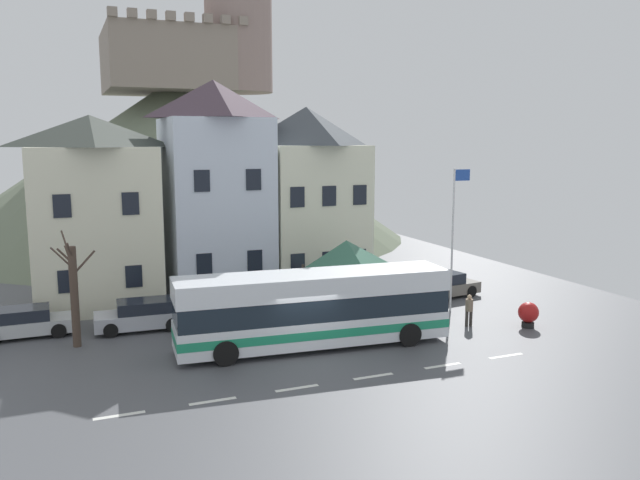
{
  "coord_description": "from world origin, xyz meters",
  "views": [
    {
      "loc": [
        -8.85,
        -23.12,
        8.64
      ],
      "look_at": [
        2.24,
        4.09,
        4.04
      ],
      "focal_mm": 35.99,
      "sensor_mm": 36.0,
      "label": 1
    }
  ],
  "objects_px": {
    "townhouse_01": "(216,190)",
    "flagpole": "(454,230)",
    "parked_car_00": "(441,285)",
    "pedestrian_01": "(421,302)",
    "townhouse_00": "(94,211)",
    "parked_car_02": "(336,293)",
    "parked_car_01": "(24,322)",
    "harbour_buoy": "(528,313)",
    "public_bench": "(335,294)",
    "bare_tree_00": "(74,293)",
    "parked_car_03": "(142,315)",
    "hilltop_castle": "(174,156)",
    "transit_bus": "(313,310)",
    "bus_shelter": "(346,255)",
    "pedestrian_00": "(469,308)",
    "townhouse_02": "(306,197)"
  },
  "relations": [
    {
      "from": "harbour_buoy",
      "to": "bare_tree_00",
      "type": "bearing_deg",
      "value": 165.76
    },
    {
      "from": "hilltop_castle",
      "to": "parked_car_03",
      "type": "xyz_separation_m",
      "value": [
        -6.42,
        -28.36,
        -6.54
      ]
    },
    {
      "from": "bus_shelter",
      "to": "parked_car_00",
      "type": "bearing_deg",
      "value": 12.79
    },
    {
      "from": "bus_shelter",
      "to": "public_bench",
      "type": "relative_size",
      "value": 2.46
    },
    {
      "from": "townhouse_01",
      "to": "bus_shelter",
      "type": "bearing_deg",
      "value": -54.54
    },
    {
      "from": "townhouse_00",
      "to": "parked_car_00",
      "type": "xyz_separation_m",
      "value": [
        17.7,
        -5.75,
        -4.29
      ]
    },
    {
      "from": "parked_car_00",
      "to": "public_bench",
      "type": "xyz_separation_m",
      "value": [
        -5.94,
        1.1,
        -0.19
      ]
    },
    {
      "from": "hilltop_castle",
      "to": "pedestrian_00",
      "type": "bearing_deg",
      "value": -76.94
    },
    {
      "from": "townhouse_01",
      "to": "bare_tree_00",
      "type": "bearing_deg",
      "value": -137.95
    },
    {
      "from": "townhouse_01",
      "to": "parked_car_03",
      "type": "xyz_separation_m",
      "value": [
        -4.83,
        -5.45,
        -5.25
      ]
    },
    {
      "from": "parked_car_02",
      "to": "townhouse_01",
      "type": "bearing_deg",
      "value": 132.08
    },
    {
      "from": "townhouse_01",
      "to": "parked_car_03",
      "type": "relative_size",
      "value": 2.86
    },
    {
      "from": "parked_car_00",
      "to": "harbour_buoy",
      "type": "relative_size",
      "value": 3.67
    },
    {
      "from": "flagpole",
      "to": "transit_bus",
      "type": "bearing_deg",
      "value": -162.79
    },
    {
      "from": "townhouse_02",
      "to": "hilltop_castle",
      "type": "relative_size",
      "value": 0.26
    },
    {
      "from": "parked_car_03",
      "to": "hilltop_castle",
      "type": "bearing_deg",
      "value": -100.01
    },
    {
      "from": "bus_shelter",
      "to": "transit_bus",
      "type": "bearing_deg",
      "value": -129.95
    },
    {
      "from": "flagpole",
      "to": "public_bench",
      "type": "bearing_deg",
      "value": 141.59
    },
    {
      "from": "townhouse_01",
      "to": "bus_shelter",
      "type": "distance_m",
      "value": 8.84
    },
    {
      "from": "parked_car_02",
      "to": "bare_tree_00",
      "type": "bearing_deg",
      "value": -176.01
    },
    {
      "from": "bus_shelter",
      "to": "parked_car_02",
      "type": "xyz_separation_m",
      "value": [
        0.35,
        2.11,
        -2.43
      ]
    },
    {
      "from": "parked_car_01",
      "to": "harbour_buoy",
      "type": "height_order",
      "value": "parked_car_01"
    },
    {
      "from": "parked_car_02",
      "to": "pedestrian_01",
      "type": "distance_m",
      "value": 4.86
    },
    {
      "from": "townhouse_01",
      "to": "pedestrian_01",
      "type": "xyz_separation_m",
      "value": [
        8.02,
        -8.66,
        -5.09
      ]
    },
    {
      "from": "parked_car_02",
      "to": "parked_car_01",
      "type": "bearing_deg",
      "value": 173.62
    },
    {
      "from": "transit_bus",
      "to": "flagpole",
      "type": "relative_size",
      "value": 1.61
    },
    {
      "from": "parked_car_00",
      "to": "flagpole",
      "type": "height_order",
      "value": "flagpole"
    },
    {
      "from": "townhouse_00",
      "to": "parked_car_03",
      "type": "height_order",
      "value": "townhouse_00"
    },
    {
      "from": "bus_shelter",
      "to": "pedestrian_01",
      "type": "height_order",
      "value": "bus_shelter"
    },
    {
      "from": "townhouse_00",
      "to": "transit_bus",
      "type": "xyz_separation_m",
      "value": [
        7.95,
        -11.15,
        -3.35
      ]
    },
    {
      "from": "parked_car_00",
      "to": "pedestrian_01",
      "type": "xyz_separation_m",
      "value": [
        -3.29,
        -3.31,
        0.17
      ]
    },
    {
      "from": "townhouse_01",
      "to": "flagpole",
      "type": "bearing_deg",
      "value": -38.38
    },
    {
      "from": "pedestrian_01",
      "to": "harbour_buoy",
      "type": "xyz_separation_m",
      "value": [
        3.82,
        -3.24,
        -0.16
      ]
    },
    {
      "from": "bus_shelter",
      "to": "bare_tree_00",
      "type": "height_order",
      "value": "bare_tree_00"
    },
    {
      "from": "townhouse_00",
      "to": "parked_car_02",
      "type": "distance_m",
      "value": 13.39
    },
    {
      "from": "townhouse_00",
      "to": "bare_tree_00",
      "type": "xyz_separation_m",
      "value": [
        -1.3,
        -7.33,
        -2.66
      ]
    },
    {
      "from": "townhouse_01",
      "to": "parked_car_00",
      "type": "height_order",
      "value": "townhouse_01"
    },
    {
      "from": "hilltop_castle",
      "to": "public_bench",
      "type": "bearing_deg",
      "value": -82.08
    },
    {
      "from": "parked_car_01",
      "to": "pedestrian_00",
      "type": "bearing_deg",
      "value": -18.53
    },
    {
      "from": "parked_car_00",
      "to": "public_bench",
      "type": "distance_m",
      "value": 6.05
    },
    {
      "from": "pedestrian_01",
      "to": "parked_car_00",
      "type": "bearing_deg",
      "value": 45.19
    },
    {
      "from": "parked_car_03",
      "to": "pedestrian_01",
      "type": "distance_m",
      "value": 13.25
    },
    {
      "from": "pedestrian_01",
      "to": "bare_tree_00",
      "type": "distance_m",
      "value": 15.87
    },
    {
      "from": "transit_bus",
      "to": "parked_car_02",
      "type": "relative_size",
      "value": 2.5
    },
    {
      "from": "pedestrian_00",
      "to": "flagpole",
      "type": "distance_m",
      "value": 4.32
    },
    {
      "from": "townhouse_01",
      "to": "flagpole",
      "type": "relative_size",
      "value": 1.63
    },
    {
      "from": "hilltop_castle",
      "to": "townhouse_00",
      "type": "bearing_deg",
      "value": -109.52
    },
    {
      "from": "transit_bus",
      "to": "parked_car_00",
      "type": "bearing_deg",
      "value": 33.37
    },
    {
      "from": "parked_car_01",
      "to": "harbour_buoy",
      "type": "xyz_separation_m",
      "value": [
        21.64,
        -7.34,
        0.04
      ]
    },
    {
      "from": "hilltop_castle",
      "to": "pedestrian_00",
      "type": "relative_size",
      "value": 26.65
    }
  ]
}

